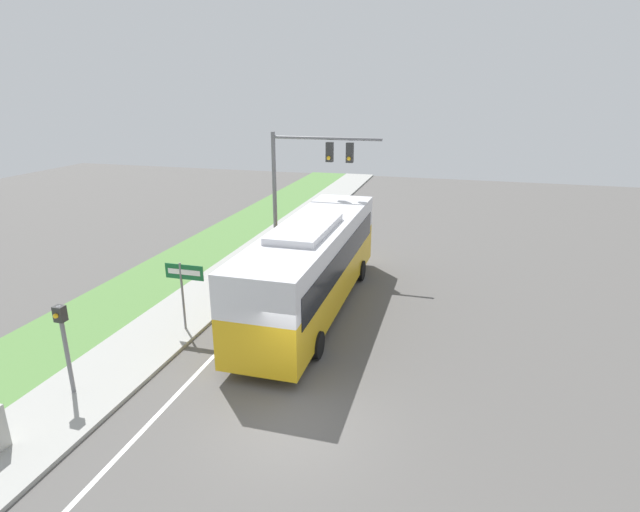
{
  "coord_description": "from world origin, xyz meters",
  "views": [
    {
      "loc": [
        3.61,
        -10.33,
        8.21
      ],
      "look_at": [
        -1.53,
        8.07,
        1.88
      ],
      "focal_mm": 28.0,
      "sensor_mm": 36.0,
      "label": 1
    }
  ],
  "objects_px": {
    "signal_gantry": "(305,173)",
    "pedestrian_signal": "(64,335)",
    "bus": "(313,261)",
    "street_sign": "(184,282)"
  },
  "relations": [
    {
      "from": "signal_gantry",
      "to": "pedestrian_signal",
      "type": "height_order",
      "value": "signal_gantry"
    },
    {
      "from": "bus",
      "to": "street_sign",
      "type": "xyz_separation_m",
      "value": [
        -3.75,
        -3.12,
        -0.11
      ]
    },
    {
      "from": "bus",
      "to": "signal_gantry",
      "type": "relative_size",
      "value": 1.84
    },
    {
      "from": "bus",
      "to": "signal_gantry",
      "type": "xyz_separation_m",
      "value": [
        -1.94,
        5.32,
        2.5
      ]
    },
    {
      "from": "signal_gantry",
      "to": "street_sign",
      "type": "relative_size",
      "value": 2.45
    },
    {
      "from": "signal_gantry",
      "to": "pedestrian_signal",
      "type": "bearing_deg",
      "value": -102.78
    },
    {
      "from": "bus",
      "to": "street_sign",
      "type": "bearing_deg",
      "value": -140.2
    },
    {
      "from": "bus",
      "to": "pedestrian_signal",
      "type": "relative_size",
      "value": 4.26
    },
    {
      "from": "signal_gantry",
      "to": "pedestrian_signal",
      "type": "xyz_separation_m",
      "value": [
        -2.91,
        -12.84,
        -2.62
      ]
    },
    {
      "from": "pedestrian_signal",
      "to": "street_sign",
      "type": "distance_m",
      "value": 4.53
    }
  ]
}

